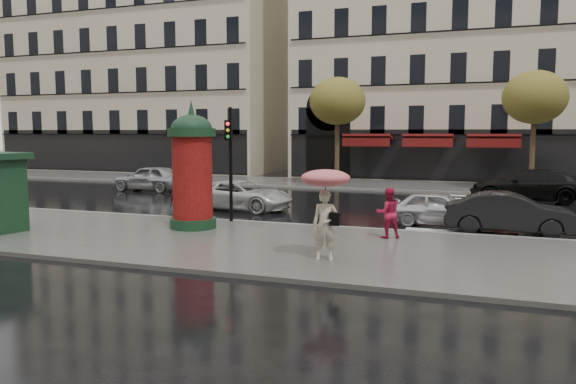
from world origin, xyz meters
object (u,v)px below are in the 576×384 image
at_px(car_silver, 439,209).
at_px(man_burgundy, 180,199).
at_px(morris_column, 192,167).
at_px(car_white, 240,195).
at_px(car_black, 529,185).
at_px(woman_umbrella, 325,198).
at_px(woman_red, 388,213).
at_px(traffic_light, 230,153).
at_px(car_far_silver, 150,178).
at_px(car_darkgrey, 510,213).

bearing_deg(car_silver, man_burgundy, 112.42).
relative_size(morris_column, car_silver, 1.16).
bearing_deg(car_white, car_black, -54.34).
bearing_deg(morris_column, woman_umbrella, -29.32).
relative_size(woman_red, car_silver, 0.42).
bearing_deg(car_white, woman_umbrella, -139.53).
bearing_deg(traffic_light, woman_umbrella, -43.93).
relative_size(traffic_light, car_far_silver, 0.95).
bearing_deg(man_burgundy, woman_red, 155.84).
distance_m(traffic_light, car_far_silver, 13.16).
xyz_separation_m(morris_column, traffic_light, (0.61, 1.63, 0.43)).
xyz_separation_m(woman_umbrella, traffic_light, (-4.90, 4.72, 0.92)).
xyz_separation_m(car_silver, car_black, (3.43, 8.68, 0.16)).
distance_m(man_burgundy, car_black, 16.85).
distance_m(traffic_light, car_silver, 7.70).
bearing_deg(morris_column, car_white, 97.58).
distance_m(woman_umbrella, car_black, 16.69).
relative_size(morris_column, car_black, 0.79).
relative_size(woman_red, traffic_light, 0.38).
distance_m(morris_column, car_black, 16.86).
height_order(car_silver, car_white, car_white).
xyz_separation_m(woman_red, morris_column, (-6.47, -0.41, 1.28)).
xyz_separation_m(traffic_light, car_darkgrey, (9.41, 1.48, -1.92)).
xyz_separation_m(car_darkgrey, car_far_silver, (-18.80, 7.54, 0.06)).
bearing_deg(car_white, car_silver, -95.32).
xyz_separation_m(car_silver, car_white, (-8.39, 1.36, 0.01)).
relative_size(car_silver, car_white, 0.80).
bearing_deg(man_burgundy, car_white, -114.58).
distance_m(car_white, car_far_silver, 9.71).
height_order(car_silver, car_far_silver, car_far_silver).
height_order(woman_red, man_burgundy, man_burgundy).
relative_size(car_white, car_far_silver, 1.07).
bearing_deg(woman_red, morris_column, -21.83).
distance_m(car_silver, car_darkgrey, 2.47).
distance_m(man_burgundy, car_silver, 9.22).
height_order(traffic_light, car_darkgrey, traffic_light).
bearing_deg(traffic_light, car_white, 109.76).
distance_m(morris_column, traffic_light, 1.79).
distance_m(woman_umbrella, morris_column, 6.33).
relative_size(car_white, car_black, 0.85).
bearing_deg(car_darkgrey, woman_umbrella, 143.95).
bearing_deg(morris_column, man_burgundy, 138.19).
distance_m(car_silver, car_white, 8.50).
distance_m(woman_red, morris_column, 6.61).
relative_size(woman_umbrella, car_black, 0.44).
xyz_separation_m(car_black, car_far_silver, (-19.90, -1.95, -0.05)).
bearing_deg(morris_column, traffic_light, 69.50).
bearing_deg(traffic_light, car_darkgrey, 8.93).
xyz_separation_m(woman_red, car_silver, (1.21, 3.50, -0.26)).
height_order(morris_column, car_silver, morris_column).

